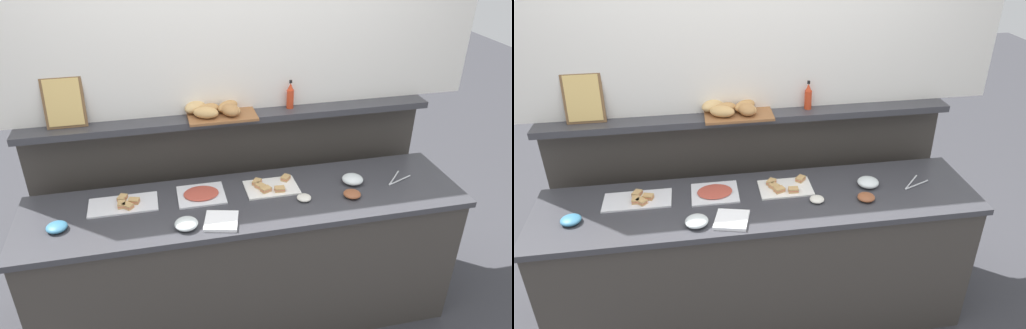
{
  "view_description": "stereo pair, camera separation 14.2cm",
  "coord_description": "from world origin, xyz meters",
  "views": [
    {
      "loc": [
        -0.44,
        -2.19,
        2.37
      ],
      "look_at": [
        0.07,
        0.1,
        1.06
      ],
      "focal_mm": 33.56,
      "sensor_mm": 36.0,
      "label": 1
    },
    {
      "loc": [
        -0.3,
        -2.21,
        2.37
      ],
      "look_at": [
        0.07,
        0.1,
        1.06
      ],
      "focal_mm": 33.56,
      "sensor_mm": 36.0,
      "label": 2
    }
  ],
  "objects": [
    {
      "name": "ground_plane",
      "position": [
        0.0,
        0.6,
        0.0
      ],
      "size": [
        12.0,
        12.0,
        0.0
      ],
      "primitive_type": "plane",
      "color": "#38383D"
    },
    {
      "name": "buffet_counter",
      "position": [
        0.0,
        0.0,
        0.45
      ],
      "size": [
        2.47,
        0.61,
        0.9
      ],
      "color": "#3D3833",
      "rests_on": "ground_plane"
    },
    {
      "name": "back_ledge_unit",
      "position": [
        0.0,
        0.48,
        0.65
      ],
      "size": [
        2.47,
        0.22,
        1.24
      ],
      "color": "#3D3833",
      "rests_on": "ground_plane"
    },
    {
      "name": "sandwich_platter_rear",
      "position": [
        -0.67,
        0.09,
        0.91
      ],
      "size": [
        0.37,
        0.19,
        0.04
      ],
      "color": "silver",
      "rests_on": "buffet_counter"
    },
    {
      "name": "sandwich_platter_side",
      "position": [
        0.16,
        0.09,
        0.91
      ],
      "size": [
        0.3,
        0.2,
        0.04
      ],
      "color": "white",
      "rests_on": "buffet_counter"
    },
    {
      "name": "cold_cuts_platter",
      "position": [
        -0.25,
        0.1,
        0.91
      ],
      "size": [
        0.26,
        0.23,
        0.02
      ],
      "color": "silver",
      "rests_on": "buffet_counter"
    },
    {
      "name": "glass_bowl_large",
      "position": [
        -0.36,
        -0.18,
        0.92
      ],
      "size": [
        0.12,
        0.12,
        0.05
      ],
      "color": "silver",
      "rests_on": "buffet_counter"
    },
    {
      "name": "glass_bowl_medium",
      "position": [
        0.64,
        0.04,
        0.92
      ],
      "size": [
        0.12,
        0.12,
        0.05
      ],
      "color": "silver",
      "rests_on": "buffet_counter"
    },
    {
      "name": "condiment_bowl_teal",
      "position": [
        -1.0,
        -0.06,
        0.92
      ],
      "size": [
        0.11,
        0.11,
        0.04
      ],
      "primitive_type": "ellipsoid",
      "color": "teal",
      "rests_on": "buffet_counter"
    },
    {
      "name": "condiment_bowl_red",
      "position": [
        0.58,
        -0.1,
        0.91
      ],
      "size": [
        0.1,
        0.1,
        0.03
      ],
      "primitive_type": "ellipsoid",
      "color": "brown",
      "rests_on": "buffet_counter"
    },
    {
      "name": "condiment_bowl_dark",
      "position": [
        0.31,
        -0.07,
        0.91
      ],
      "size": [
        0.08,
        0.08,
        0.03
      ],
      "primitive_type": "ellipsoid",
      "color": "silver",
      "rests_on": "buffet_counter"
    },
    {
      "name": "serving_tongs",
      "position": [
        0.91,
        0.01,
        0.9
      ],
      "size": [
        0.17,
        0.14,
        0.01
      ],
      "color": "#B7BABF",
      "rests_on": "buffet_counter"
    },
    {
      "name": "napkin_stack",
      "position": [
        -0.18,
        -0.18,
        0.91
      ],
      "size": [
        0.21,
        0.21,
        0.02
      ],
      "primitive_type": "cube",
      "rotation": [
        0.0,
        0.0,
        -0.25
      ],
      "color": "white",
      "rests_on": "buffet_counter"
    },
    {
      "name": "hot_sauce_bottle",
      "position": [
        0.36,
        0.43,
        1.32
      ],
      "size": [
        0.04,
        0.04,
        0.18
      ],
      "color": "red",
      "rests_on": "back_ledge_unit"
    },
    {
      "name": "bread_basket",
      "position": [
        -0.1,
        0.4,
        1.28
      ],
      "size": [
        0.44,
        0.26,
        0.08
      ],
      "color": "brown",
      "rests_on": "back_ledge_unit"
    },
    {
      "name": "framed_picture",
      "position": [
        -0.93,
        0.44,
        1.39
      ],
      "size": [
        0.22,
        0.07,
        0.29
      ],
      "color": "brown",
      "rests_on": "back_ledge_unit"
    }
  ]
}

